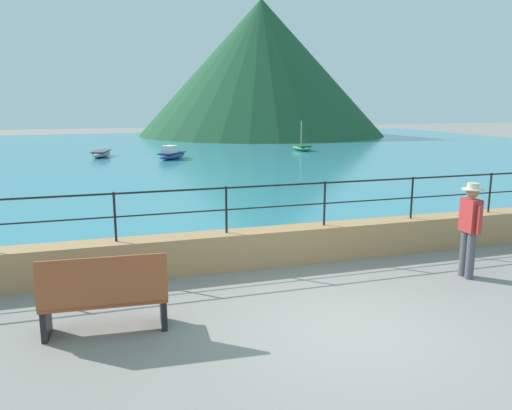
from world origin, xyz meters
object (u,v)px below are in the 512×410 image
object	(u,v)px
boat_3	(302,147)
bench_main	(104,295)
person_walking	(470,225)
boat_0	(101,154)
boat_1	(172,154)

from	to	relation	value
boat_3	bench_main	bearing A→B (deg)	-118.31
person_walking	boat_0	world-z (taller)	person_walking
person_walking	boat_1	world-z (taller)	person_walking
boat_1	boat_3	bearing A→B (deg)	16.26
person_walking	boat_3	distance (m)	24.46
bench_main	boat_3	bearing A→B (deg)	61.69
boat_3	person_walking	bearing A→B (deg)	-105.56
boat_1	boat_3	distance (m)	9.24
person_walking	bench_main	bearing A→B (deg)	-176.18
person_walking	boat_3	xyz separation A→B (m)	(6.56, 23.55, -0.72)
bench_main	boat_3	size ratio (longest dim) A/B	0.74
person_walking	boat_3	size ratio (longest dim) A/B	0.75
boat_0	boat_3	distance (m)	12.60
boat_1	boat_3	xyz separation A→B (m)	(8.87, 2.59, -0.06)
boat_0	boat_3	size ratio (longest dim) A/B	1.05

